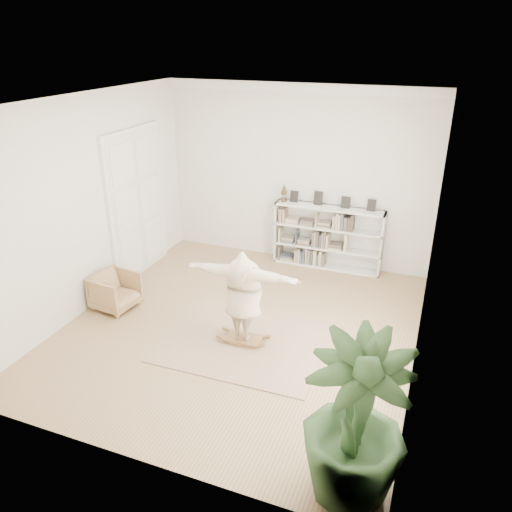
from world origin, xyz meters
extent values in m
plane|color=olive|center=(0.00, 0.00, 0.00)|extent=(6.00, 6.00, 0.00)
plane|color=silver|center=(0.00, 3.00, 1.80)|extent=(5.50, 0.00, 5.50)
plane|color=silver|center=(0.00, -3.00, 1.80)|extent=(5.50, 0.00, 5.50)
plane|color=silver|center=(-2.75, 0.00, 1.80)|extent=(0.00, 6.00, 6.00)
plane|color=silver|center=(2.75, 0.00, 1.80)|extent=(0.00, 6.00, 6.00)
plane|color=white|center=(0.00, 0.00, 3.60)|extent=(6.00, 6.00, 0.00)
cube|color=white|center=(0.00, 2.94, 3.51)|extent=(5.50, 0.12, 0.18)
cube|color=white|center=(-2.71, 1.30, 1.40)|extent=(0.08, 1.78, 2.92)
cube|color=silver|center=(-2.69, 0.90, 1.40)|extent=(0.06, 0.78, 2.80)
cube|color=silver|center=(-2.69, 1.70, 1.40)|extent=(0.06, 0.78, 2.80)
cube|color=silver|center=(-0.33, 2.81, 0.65)|extent=(0.04, 0.35, 1.30)
cube|color=silver|center=(1.83, 2.81, 0.65)|extent=(0.04, 0.35, 1.30)
cube|color=silver|center=(0.75, 2.96, 0.65)|extent=(2.20, 0.04, 1.30)
cube|color=silver|center=(0.75, 2.81, 0.02)|extent=(2.20, 0.35, 0.04)
cube|color=silver|center=(0.75, 2.81, 0.43)|extent=(2.20, 0.35, 0.04)
cube|color=silver|center=(0.75, 2.81, 0.86)|extent=(2.20, 0.35, 0.04)
cube|color=silver|center=(0.75, 2.81, 1.28)|extent=(2.20, 0.35, 0.04)
cube|color=black|center=(0.00, 2.85, 1.42)|extent=(0.18, 0.07, 0.24)
cube|color=black|center=(0.50, 2.85, 1.42)|extent=(0.18, 0.07, 0.24)
cube|color=black|center=(1.05, 2.85, 1.42)|extent=(0.18, 0.07, 0.24)
cube|color=black|center=(1.55, 2.85, 1.42)|extent=(0.18, 0.07, 0.24)
imported|color=tan|center=(-2.30, -0.17, 0.32)|extent=(0.79, 0.77, 0.64)
cube|color=tan|center=(0.21, -0.39, 0.01)|extent=(2.54, 2.04, 0.02)
cube|color=brown|center=(0.21, -0.39, 0.08)|extent=(0.56, 0.34, 0.03)
cube|color=brown|center=(0.21, -0.39, 0.04)|extent=(0.38, 0.06, 0.04)
cube|color=brown|center=(0.21, -0.39, 0.04)|extent=(0.38, 0.06, 0.04)
cube|color=brown|center=(0.21, -0.39, 0.08)|extent=(0.22, 0.06, 0.11)
cube|color=brown|center=(0.21, -0.39, 0.08)|extent=(0.22, 0.06, 0.11)
imported|color=beige|center=(0.21, -0.39, 0.87)|extent=(1.82, 0.52, 1.47)
imported|color=#2D4E27|center=(2.30, -2.55, 0.95)|extent=(1.13, 1.13, 1.89)
camera|label=1|loc=(2.76, -6.46, 4.46)|focal=35.00mm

